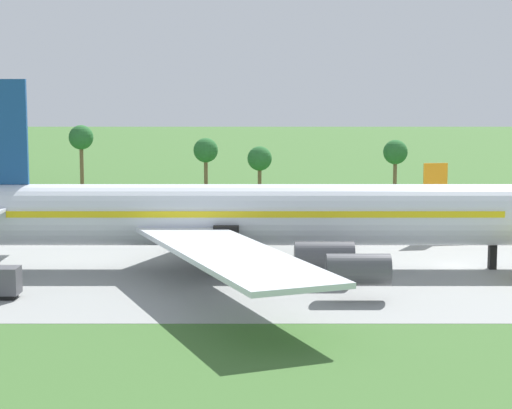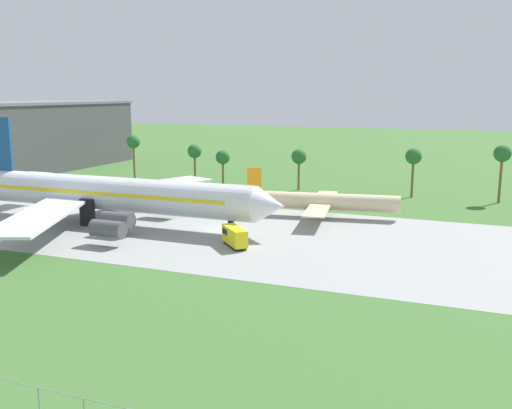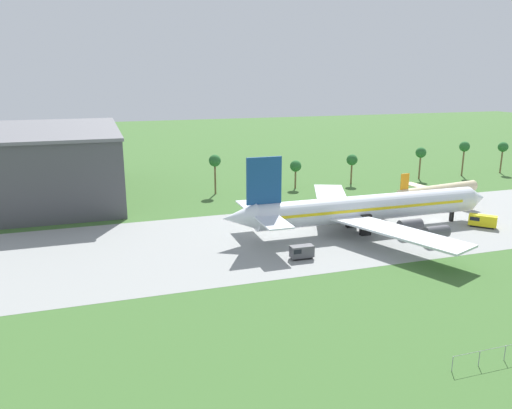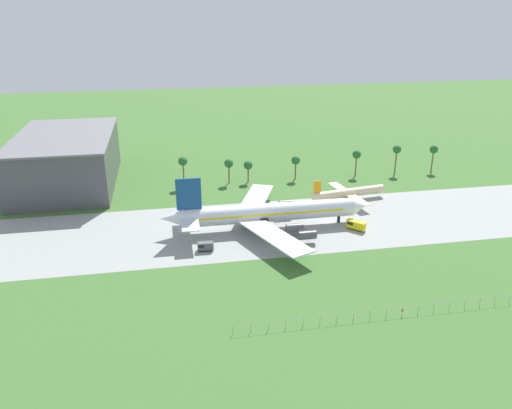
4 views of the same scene
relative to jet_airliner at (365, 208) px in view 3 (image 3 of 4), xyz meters
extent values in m
plane|color=#3D662D|center=(21.29, 1.06, -5.32)|extent=(600.00, 600.00, 0.00)
cube|color=gray|center=(21.29, 1.06, -5.31)|extent=(320.00, 44.00, 0.02)
cylinder|color=silver|center=(1.32, 0.00, 0.07)|extent=(55.36, 5.97, 5.97)
cone|color=silver|center=(31.38, 0.00, 0.07)|extent=(4.77, 5.85, 5.85)
cone|color=silver|center=(-30.09, 0.00, 0.51)|extent=(7.46, 5.67, 5.67)
cube|color=yellow|center=(1.32, 0.00, 0.51)|extent=(47.06, 6.08, 0.60)
cube|color=navy|center=(-24.58, 0.00, 8.12)|extent=(7.76, 0.50, 10.14)
cube|color=silver|center=(-24.87, 0.00, 0.96)|extent=(5.37, 23.86, 0.30)
cube|color=silver|center=(-0.94, -14.89, -0.98)|extent=(18.35, 30.52, 0.44)
cube|color=silver|center=(-0.94, 14.89, -0.98)|extent=(18.35, 30.52, 0.44)
cylinder|color=#4C4C51|center=(7.53, -7.16, -2.72)|extent=(5.37, 2.68, 2.68)
cylinder|color=#4C4C51|center=(9.94, -13.12, -2.72)|extent=(5.37, 2.68, 2.68)
cylinder|color=#4C4C51|center=(7.53, 7.16, -2.72)|extent=(5.37, 2.68, 2.68)
cylinder|color=#4C4C51|center=(9.94, 13.12, -2.72)|extent=(5.37, 2.68, 2.68)
cube|color=black|center=(24.57, 0.00, -2.93)|extent=(0.70, 0.90, 4.79)
cube|color=black|center=(-1.45, -3.28, -2.93)|extent=(2.40, 1.20, 4.79)
cube|color=black|center=(-1.45, 3.28, -2.93)|extent=(2.40, 1.20, 4.79)
cylinder|color=beige|center=(34.84, 18.75, -2.32)|extent=(28.86, 7.41, 3.16)
cube|color=orange|center=(22.06, 16.82, 1.46)|extent=(2.84, 0.66, 4.42)
cube|color=beige|center=(34.84, 18.75, -2.64)|extent=(7.61, 26.12, 0.24)
cube|color=black|center=(34.84, 18.75, -3.82)|extent=(1.61, 2.99, 3.00)
cube|color=black|center=(-20.98, -12.58, -5.12)|extent=(3.97, 1.88, 0.40)
cube|color=#4C4C51|center=(-20.98, -12.58, -3.77)|extent=(4.67, 2.10, 2.30)
cube|color=black|center=(-22.25, -12.55, -3.43)|extent=(1.66, 2.07, 0.90)
cube|color=black|center=(28.12, -6.58, -5.12)|extent=(4.92, 5.04, 0.40)
cube|color=yellow|center=(28.12, -6.58, -3.63)|extent=(5.70, 5.85, 2.58)
cube|color=black|center=(26.95, -5.35, -3.24)|extent=(2.97, 2.97, 0.90)
cylinder|color=gray|center=(-18.71, -53.94, -4.27)|extent=(0.10, 0.10, 2.10)
cylinder|color=gray|center=(-14.71, -53.94, -4.27)|extent=(0.10, 0.10, 2.10)
cylinder|color=gray|center=(-10.71, -53.94, -4.27)|extent=(0.10, 0.10, 2.10)
cube|color=#47474C|center=(-69.65, 56.74, 4.46)|extent=(36.00, 60.00, 19.57)
cube|color=slate|center=(-69.65, 56.74, 14.65)|extent=(36.72, 61.20, 0.80)
cylinder|color=brown|center=(1.90, 46.25, -2.05)|extent=(0.56, 0.56, 6.55)
sphere|color=#28662D|center=(1.90, 46.25, 1.82)|extent=(3.60, 3.60, 3.60)
cylinder|color=brown|center=(-6.01, 46.25, -1.44)|extent=(0.56, 0.56, 7.77)
sphere|color=#28662D|center=(-6.01, 46.25, 3.04)|extent=(3.60, 3.60, 3.60)
cylinder|color=brown|center=(-24.26, 46.25, -0.50)|extent=(0.56, 0.56, 9.65)
sphere|color=#28662D|center=(-24.26, 46.25, 4.93)|extent=(3.60, 3.60, 3.60)
cylinder|color=brown|center=(83.38, 46.25, -0.81)|extent=(0.56, 0.56, 9.03)
sphere|color=#28662D|center=(83.38, 46.25, 4.31)|extent=(3.60, 3.60, 3.60)
cylinder|color=brown|center=(66.25, 46.25, -0.36)|extent=(0.56, 0.56, 9.92)
sphere|color=#28662D|center=(66.25, 46.25, 5.20)|extent=(3.60, 3.60, 3.60)
cylinder|color=brown|center=(48.26, 46.25, -1.01)|extent=(0.56, 0.56, 8.62)
sphere|color=#28662D|center=(48.26, 46.25, 3.90)|extent=(3.60, 3.60, 3.60)
cylinder|color=brown|center=(21.83, 46.25, -1.57)|extent=(0.56, 0.56, 7.50)
sphere|color=#28662D|center=(21.83, 46.25, 2.77)|extent=(3.60, 3.60, 3.60)
camera|label=1|loc=(1.37, -89.32, 12.77)|focal=65.00mm
camera|label=2|loc=(61.67, -83.27, 17.56)|focal=40.00mm
camera|label=3|loc=(-58.21, -97.72, 29.98)|focal=35.00mm
camera|label=4|loc=(-30.47, -144.83, 62.02)|focal=35.00mm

